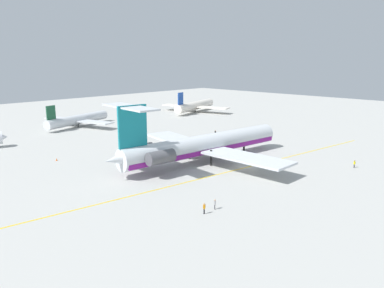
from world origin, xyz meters
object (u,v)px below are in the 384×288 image
ground_crew_near_tail (204,207)px  ground_crew_portside (215,203)px  main_jetliner (200,145)px  safety_cone_nose (57,159)px  airliner_mid_right (196,105)px  ground_crew_near_nose (354,163)px  ground_crew_starboard (215,132)px  airliner_mid_left (80,119)px

ground_crew_near_tail → ground_crew_portside: size_ratio=1.07×
main_jetliner → ground_crew_near_tail: (-20.78, -20.24, -2.75)m
safety_cone_nose → ground_crew_portside: bearing=-85.5°
ground_crew_near_tail → safety_cone_nose: 44.45m
airliner_mid_right → ground_crew_near_nose: bearing=-131.4°
ground_crew_near_nose → ground_crew_starboard: (5.07, 43.21, 0.10)m
main_jetliner → ground_crew_portside: main_jetliner is taller
main_jetliner → ground_crew_near_tail: main_jetliner is taller
airliner_mid_left → ground_crew_portside: 84.16m
main_jetliner → ground_crew_near_tail: 29.14m
airliner_mid_right → safety_cone_nose: size_ratio=55.97×
ground_crew_near_tail → safety_cone_nose: size_ratio=3.17×
ground_crew_near_tail → ground_crew_starboard: (45.24, 36.88, 0.05)m
airliner_mid_left → airliner_mid_right: 53.83m
ground_crew_near_nose → ground_crew_starboard: ground_crew_starboard is taller
ground_crew_near_nose → safety_cone_nose: size_ratio=3.04×
safety_cone_nose → ground_crew_starboard: bearing=-9.3°
ground_crew_near_nose → ground_crew_portside: bearing=124.9°
main_jetliner → ground_crew_near_nose: (19.39, -26.57, -2.79)m
airliner_mid_left → ground_crew_portside: bearing=-122.5°
airliner_mid_left → ground_crew_near_tail: bearing=-124.1°
ground_crew_near_tail → ground_crew_starboard: ground_crew_starboard is taller
airliner_mid_left → ground_crew_near_nose: 88.47m
ground_crew_starboard → main_jetliner: bearing=-23.1°
ground_crew_near_nose → airliner_mid_left: bearing=54.0°
main_jetliner → ground_crew_starboard: 29.70m
main_jetliner → ground_crew_near_tail: bearing=-130.1°
airliner_mid_left → safety_cone_nose: bearing=-142.7°
airliner_mid_right → safety_cone_nose: airliner_mid_right is taller
ground_crew_portside → airliner_mid_left: bearing=108.9°
main_jetliner → ground_crew_near_nose: main_jetliner is taller
ground_crew_portside → ground_crew_starboard: (42.79, 36.85, 0.12)m
ground_crew_portside → safety_cone_nose: 44.55m
main_jetliner → ground_crew_portside: bearing=-126.6°
ground_crew_near_tail → airliner_mid_right: bearing=-32.7°
airliner_mid_right → ground_crew_near_tail: bearing=-152.0°
airliner_mid_right → ground_crew_starboard: size_ratio=16.82×
safety_cone_nose → ground_crew_near_nose: bearing=-50.9°
main_jetliner → ground_crew_near_nose: bearing=-48.2°
main_jetliner → ground_crew_near_nose: size_ratio=29.00×
main_jetliner → airliner_mid_right: bearing=50.0°
safety_cone_nose → main_jetliner: bearing=-47.9°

